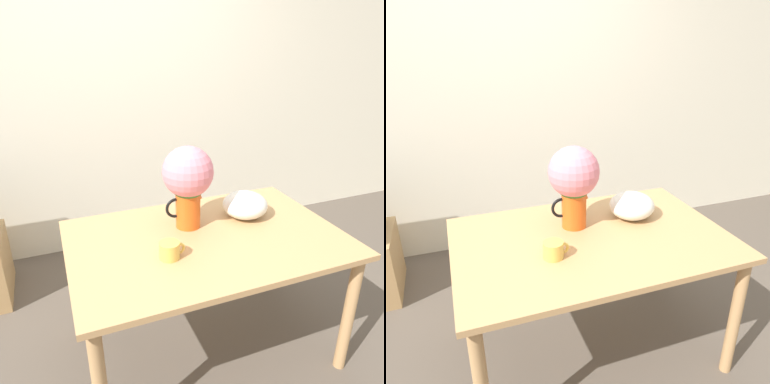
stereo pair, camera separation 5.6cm
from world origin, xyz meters
The scene contains 5 objects.
wall_back centered at (0.00, 1.64, 1.30)m, with size 8.00×0.05×2.60m.
table centered at (0.24, 0.20, 0.64)m, with size 1.39×0.92×0.74m.
flower_vase centered at (0.19, 0.35, 1.01)m, with size 0.27×0.27×0.44m.
coffee_mug centered at (0.00, 0.09, 0.78)m, with size 0.13×0.10×0.08m.
white_bowl centered at (0.53, 0.34, 0.81)m, with size 0.25×0.25×0.14m.
Camera 2 is at (-0.40, -1.35, 1.69)m, focal length 35.00 mm.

